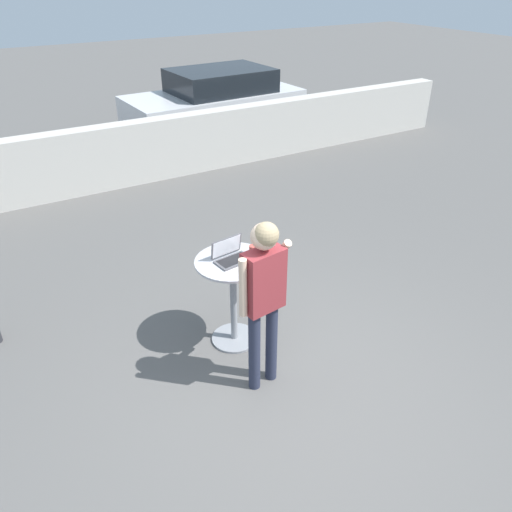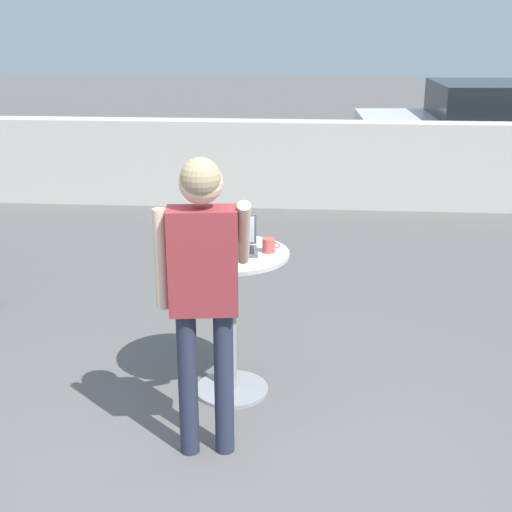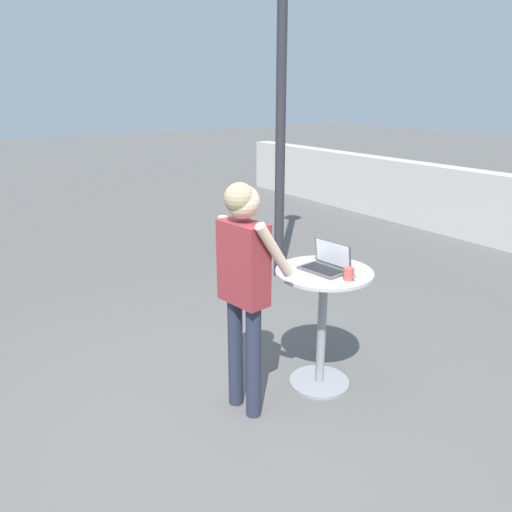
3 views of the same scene
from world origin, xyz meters
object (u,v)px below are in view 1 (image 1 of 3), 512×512
(laptop, at_px, (231,255))
(coffee_mug, at_px, (253,250))
(standing_person, at_px, (264,287))
(parked_car_near_street, at_px, (216,100))
(cafe_table, at_px, (233,289))

(laptop, height_order, coffee_mug, laptop)
(standing_person, relative_size, parked_car_near_street, 0.42)
(cafe_table, xyz_separation_m, parked_car_near_street, (3.32, 7.06, 0.07))
(laptop, bearing_deg, parked_car_near_street, 64.72)
(cafe_table, relative_size, standing_person, 0.57)
(coffee_mug, height_order, standing_person, standing_person)
(laptop, bearing_deg, coffee_mug, -1.15)
(standing_person, xyz_separation_m, parked_car_near_street, (3.38, 7.75, -0.38))
(cafe_table, xyz_separation_m, laptop, (-0.01, 0.02, 0.39))
(laptop, distance_m, parked_car_near_street, 7.79)
(cafe_table, height_order, laptop, laptop)
(cafe_table, height_order, parked_car_near_street, parked_car_near_street)
(coffee_mug, relative_size, standing_person, 0.06)
(standing_person, bearing_deg, coffee_mug, 66.56)
(parked_car_near_street, bearing_deg, cafe_table, -115.18)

